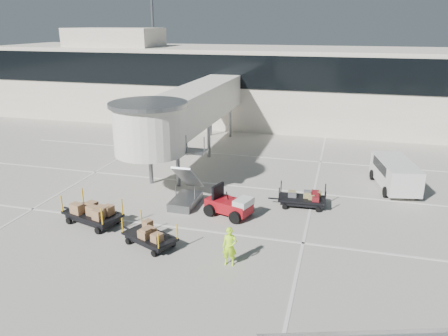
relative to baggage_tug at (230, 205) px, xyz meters
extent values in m
plane|color=#B9B1A5|center=(-1.58, -4.26, -0.63)|extent=(140.00, 140.00, 0.00)
cube|color=silver|center=(-1.58, -2.26, -0.62)|extent=(40.00, 0.15, 0.02)
cube|color=silver|center=(-1.58, 4.74, -0.62)|extent=(40.00, 0.15, 0.02)
cube|color=silver|center=(-1.58, 11.74, -0.62)|extent=(40.00, 0.15, 0.02)
cube|color=silver|center=(4.42, 5.74, -0.62)|extent=(0.15, 30.00, 0.02)
cube|color=silver|center=(-11.58, 5.74, -0.62)|extent=(0.15, 30.00, 0.02)
cube|color=beige|center=(-1.58, 25.74, 3.37)|extent=(64.00, 12.00, 8.00)
cube|color=black|center=(-1.58, 19.69, 5.37)|extent=(64.00, 0.12, 3.20)
cube|color=beige|center=(-19.58, 23.74, 8.37)|extent=(10.00, 6.00, 2.00)
cylinder|color=slate|center=(-17.58, 29.74, 6.87)|extent=(0.36, 0.36, 15.00)
cube|color=silver|center=(-5.58, 10.74, 3.67)|extent=(3.00, 18.00, 2.80)
cylinder|color=silver|center=(-5.58, 1.74, 3.67)|extent=(4.40, 4.40, 3.00)
cylinder|color=slate|center=(-5.58, 1.74, 5.27)|extent=(4.80, 4.80, 0.25)
cylinder|color=slate|center=(-6.58, 3.74, 0.82)|extent=(0.28, 0.28, 2.90)
cylinder|color=slate|center=(-4.58, 3.74, 0.82)|extent=(0.28, 0.28, 2.90)
cylinder|color=slate|center=(-6.58, 10.74, 0.82)|extent=(0.28, 0.28, 2.90)
cylinder|color=slate|center=(-4.58, 10.74, 0.82)|extent=(0.28, 0.28, 2.90)
cylinder|color=slate|center=(-6.58, 17.74, 0.82)|extent=(0.28, 0.28, 2.90)
cylinder|color=slate|center=(-4.58, 17.74, 0.82)|extent=(0.28, 0.28, 2.90)
cube|color=slate|center=(-2.98, 0.74, -0.38)|extent=(1.40, 2.60, 0.50)
cube|color=slate|center=(-2.98, 1.34, 0.97)|extent=(1.20, 2.60, 2.06)
cube|color=slate|center=(-2.98, 2.74, 2.22)|extent=(1.40, 1.20, 0.12)
cube|color=maroon|center=(-0.07, 0.02, -0.03)|extent=(2.87, 2.00, 0.65)
cube|color=silver|center=(0.86, -0.28, 0.40)|extent=(1.10, 1.37, 0.38)
cube|color=black|center=(-0.79, 0.26, 0.62)|extent=(0.46, 1.07, 0.98)
cylinder|color=black|center=(-1.12, -0.37, -0.28)|extent=(0.74, 0.48, 0.69)
cylinder|color=black|center=(-0.67, 0.97, -0.28)|extent=(0.74, 0.48, 0.69)
cylinder|color=black|center=(0.53, -0.92, -0.28)|extent=(0.74, 0.48, 0.69)
cylinder|color=black|center=(0.98, 0.42, -0.28)|extent=(0.74, 0.48, 0.69)
cube|color=black|center=(3.87, 2.38, -0.12)|extent=(2.86, 1.54, 0.11)
cube|color=black|center=(3.87, 2.38, -0.29)|extent=(2.57, 1.31, 0.23)
cube|color=black|center=(2.16, 2.29, -0.26)|extent=(0.65, 0.11, 0.07)
cylinder|color=black|center=(2.93, 1.71, -0.47)|extent=(0.32, 0.15, 0.32)
cylinder|color=black|center=(2.87, 2.96, -0.47)|extent=(0.32, 0.15, 0.32)
cylinder|color=black|center=(4.88, 1.81, -0.47)|extent=(0.32, 0.15, 0.32)
cylinder|color=black|center=(4.82, 3.06, -0.47)|extent=(0.32, 0.15, 0.32)
cylinder|color=black|center=(2.57, 1.69, 0.30)|extent=(0.07, 0.07, 0.84)
cylinder|color=black|center=(2.51, 2.94, 0.30)|extent=(0.07, 0.07, 0.84)
cylinder|color=black|center=(5.24, 1.83, 0.30)|extent=(0.07, 0.07, 0.84)
cylinder|color=black|center=(5.18, 3.08, 0.30)|extent=(0.07, 0.07, 0.84)
cube|color=#4C4D51|center=(3.09, 2.21, 0.10)|extent=(0.38, 0.32, 0.32)
cube|color=#4C4D51|center=(4.77, 2.82, 0.09)|extent=(0.35, 0.39, 0.30)
cube|color=maroon|center=(2.98, 2.21, 0.13)|extent=(0.39, 0.38, 0.40)
cube|color=#152344|center=(4.59, 2.22, 0.08)|extent=(0.41, 0.32, 0.29)
cube|color=maroon|center=(3.99, 1.99, 0.10)|extent=(0.39, 0.26, 0.32)
cube|color=olive|center=(3.19, 2.07, 0.14)|extent=(0.43, 0.26, 0.40)
cube|color=olive|center=(4.71, 2.50, 0.12)|extent=(0.36, 0.32, 0.37)
cube|color=maroon|center=(4.66, 2.43, 0.11)|extent=(0.40, 0.26, 0.35)
cube|color=#152344|center=(3.93, 2.03, 0.09)|extent=(0.37, 0.26, 0.31)
cube|color=#4C4D51|center=(3.88, 2.38, 0.13)|extent=(0.43, 0.27, 0.38)
cube|color=#4C4D51|center=(4.31, 2.57, 0.13)|extent=(0.42, 0.29, 0.39)
cube|color=black|center=(-2.94, -4.50, -0.13)|extent=(3.07, 2.37, 0.11)
cube|color=black|center=(-2.94, -4.50, -0.29)|extent=(2.74, 2.07, 0.23)
cube|color=black|center=(-4.49, -3.82, -0.27)|extent=(0.62, 0.33, 0.07)
cylinder|color=black|center=(-4.07, -4.68, -0.48)|extent=(0.34, 0.24, 0.31)
cylinder|color=black|center=(-3.57, -3.55, -0.48)|extent=(0.34, 0.24, 0.31)
cylinder|color=black|center=(-2.31, -5.46, -0.48)|extent=(0.34, 0.24, 0.31)
cylinder|color=black|center=(-1.81, -4.33, -0.48)|extent=(0.34, 0.24, 0.31)
cylinder|color=#DD9F0B|center=(-4.40, -4.53, 0.28)|extent=(0.06, 0.06, 0.82)
cylinder|color=#DD9F0B|center=(-3.90, -3.40, 0.28)|extent=(0.06, 0.06, 0.82)
cylinder|color=#DD9F0B|center=(-1.99, -5.61, 0.28)|extent=(0.06, 0.06, 0.82)
cylinder|color=#DD9F0B|center=(-1.48, -4.48, 0.28)|extent=(0.06, 0.06, 0.82)
cube|color=#906546|center=(-3.85, -4.37, 0.10)|extent=(0.67, 0.62, 0.35)
cube|color=#906546|center=(-3.93, -4.55, 0.16)|extent=(0.66, 0.57, 0.47)
cube|color=#906546|center=(-2.42, -4.42, 0.15)|extent=(0.50, 0.47, 0.44)
cube|color=#906546|center=(-2.69, -4.20, 0.13)|extent=(0.54, 0.51, 0.41)
cube|color=#906546|center=(-2.66, -4.50, 0.13)|extent=(0.56, 0.49, 0.40)
cube|color=black|center=(-7.01, -3.05, -0.04)|extent=(3.57, 2.48, 0.13)
cube|color=black|center=(-7.01, -3.05, -0.23)|extent=(3.19, 2.15, 0.27)
cube|color=black|center=(-8.93, -2.48, -0.20)|extent=(0.75, 0.30, 0.09)
cylinder|color=black|center=(-8.30, -3.43, -0.45)|extent=(0.40, 0.25, 0.37)
cylinder|color=black|center=(-7.89, -2.03, -0.45)|extent=(0.40, 0.25, 0.37)
cylinder|color=black|center=(-6.13, -4.08, -0.45)|extent=(0.40, 0.25, 0.37)
cylinder|color=black|center=(-5.71, -2.68, -0.45)|extent=(0.40, 0.25, 0.37)
cylinder|color=#DD9F0B|center=(-8.71, -3.31, 0.45)|extent=(0.08, 0.08, 0.97)
cylinder|color=#DD9F0B|center=(-8.29, -1.91, 0.45)|extent=(0.08, 0.08, 0.97)
cylinder|color=#DD9F0B|center=(-5.72, -4.20, 0.45)|extent=(0.08, 0.08, 0.97)
cylinder|color=#DD9F0B|center=(-5.31, -2.80, 0.45)|extent=(0.08, 0.08, 0.97)
cube|color=#906546|center=(-7.71, -2.52, 0.32)|extent=(0.71, 0.66, 0.58)
cube|color=#906546|center=(-6.08, -3.65, 0.32)|extent=(0.74, 0.62, 0.58)
cube|color=#906546|center=(-8.02, -3.22, 0.25)|extent=(0.81, 0.74, 0.45)
cube|color=#906546|center=(-6.55, -2.86, 0.31)|extent=(0.80, 0.65, 0.57)
cube|color=#906546|center=(-8.01, -2.62, 0.27)|extent=(0.56, 0.57, 0.48)
cube|color=#906546|center=(-7.91, -3.11, 0.28)|extent=(0.63, 0.69, 0.51)
cube|color=#906546|center=(-8.18, -3.15, 0.31)|extent=(0.55, 0.54, 0.57)
imported|color=#B3FA1A|center=(1.34, -5.23, 0.30)|extent=(0.72, 0.52, 1.86)
cube|color=silver|center=(9.50, 7.10, 0.46)|extent=(2.98, 5.29, 1.61)
cube|color=silver|center=(9.06, 9.29, 0.15)|extent=(2.00, 0.94, 0.94)
cube|color=black|center=(9.46, 7.30, 0.88)|extent=(2.63, 3.46, 0.64)
cylinder|color=black|center=(8.86, 5.28, -0.28)|extent=(0.38, 0.74, 0.71)
cylinder|color=black|center=(10.80, 5.67, -0.28)|extent=(0.38, 0.74, 0.71)
cylinder|color=black|center=(8.20, 8.53, -0.28)|extent=(0.38, 0.74, 0.71)
cylinder|color=black|center=(10.14, 8.93, -0.28)|extent=(0.38, 0.74, 0.71)
cube|color=maroon|center=(-15.64, 19.74, 0.03)|extent=(3.65, 2.45, 1.33)
cube|color=black|center=(-14.21, 19.24, 0.88)|extent=(1.21, 1.45, 0.47)
cylinder|color=black|center=(-17.01, 19.56, -0.37)|extent=(0.58, 0.38, 0.53)
cylinder|color=black|center=(-16.61, 20.73, -0.37)|extent=(0.58, 0.38, 0.53)
cylinder|color=black|center=(-14.67, 18.74, -0.37)|extent=(0.58, 0.38, 0.53)
cylinder|color=black|center=(-14.26, 19.91, -0.37)|extent=(0.58, 0.38, 0.53)
camera|label=1|loc=(5.76, -22.29, 9.96)|focal=35.00mm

